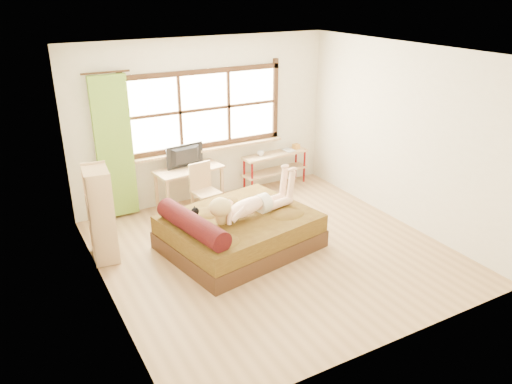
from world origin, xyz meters
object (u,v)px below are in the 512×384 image
bed (237,231)px  chair (203,187)px  desk (189,174)px  pipe_shelf (276,162)px  kitten (188,216)px  bookshelf (101,214)px  woman (251,195)px

bed → chair: bearing=77.2°
desk → pipe_shelf: (1.72, 0.12, -0.13)m
kitten → bookshelf: 1.14m
woman → chair: 1.34m
bookshelf → woman: bearing=-13.9°
woman → desk: bearing=87.5°
woman → bookshelf: bookshelf is taller
pipe_shelf → desk: bearing=179.0°
pipe_shelf → bookshelf: size_ratio=1.01×
kitten → bookshelf: bearing=141.3°
chair → kitten: bearing=-129.7°
woman → kitten: bearing=159.4°
desk → chair: bearing=-84.3°
bed → chair: chair is taller
bed → kitten: bed is taller
kitten → desk: bearing=56.8°
woman → pipe_shelf: woman is taller
desk → bookshelf: size_ratio=0.90×
desk → bookshelf: (-1.64, -0.99, 0.06)m
bed → chair: size_ratio=2.59×
desk → pipe_shelf: 1.73m
desk → bed: bearing=-96.2°
bed → kitten: bearing=160.0°
bed → desk: bearing=80.8°
bed → chair: 1.28m
chair → bed: bearing=-99.8°
bed → pipe_shelf: 2.44m
kitten → desk: (0.63, 1.52, -0.01)m
kitten → woman: bearing=-20.6°
kitten → chair: (0.72, 1.15, -0.13)m
woman → bed: bearing=157.5°
woman → kitten: (-0.87, 0.15, -0.18)m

